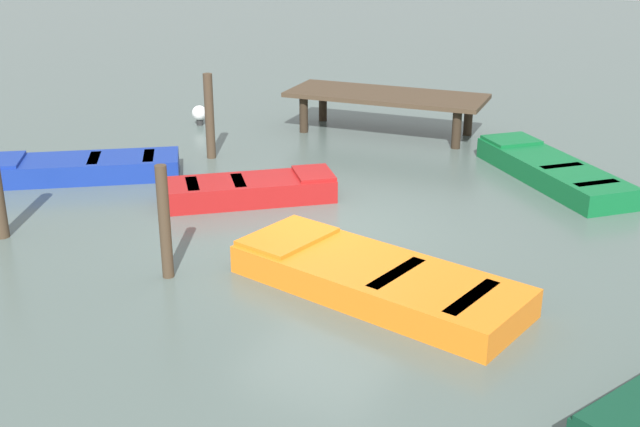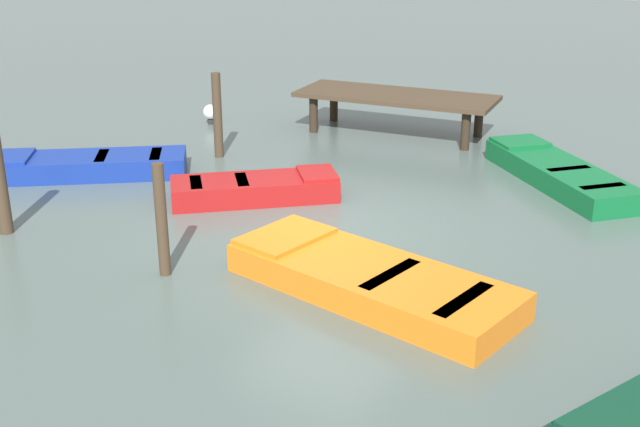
# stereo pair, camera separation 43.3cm
# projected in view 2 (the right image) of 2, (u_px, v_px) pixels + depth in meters

# --- Properties ---
(ground_plane) EXTENTS (80.00, 80.00, 0.00)m
(ground_plane) POSITION_uv_depth(u_px,v_px,m) (320.00, 234.00, 12.81)
(ground_plane) COLOR #4C5B56
(dock_segment) EXTENTS (4.69, 2.20, 0.95)m
(dock_segment) POSITION_uv_depth(u_px,v_px,m) (396.00, 99.00, 18.23)
(dock_segment) COLOR #423323
(dock_segment) RESTS_ON ground_plane
(rowboat_orange) EXTENTS (4.27, 2.19, 0.46)m
(rowboat_orange) POSITION_uv_depth(u_px,v_px,m) (369.00, 279.00, 10.74)
(rowboat_orange) COLOR orange
(rowboat_orange) RESTS_ON ground_plane
(rowboat_green) EXTENTS (3.55, 3.44, 0.46)m
(rowboat_green) POSITION_uv_depth(u_px,v_px,m) (558.00, 173.00, 15.10)
(rowboat_green) COLOR #0F602D
(rowboat_green) RESTS_ON ground_plane
(rowboat_red) EXTENTS (2.88, 2.70, 0.46)m
(rowboat_red) POSITION_uv_depth(u_px,v_px,m) (256.00, 188.00, 14.25)
(rowboat_red) COLOR maroon
(rowboat_red) RESTS_ON ground_plane
(rowboat_blue) EXTENTS (3.70, 3.19, 0.46)m
(rowboat_blue) POSITION_uv_depth(u_px,v_px,m) (86.00, 165.00, 15.56)
(rowboat_blue) COLOR navy
(rowboat_blue) RESTS_ON ground_plane
(mooring_piling_mid_right) EXTENTS (0.19, 0.19, 1.78)m
(mooring_piling_mid_right) POSITION_uv_depth(u_px,v_px,m) (217.00, 115.00, 16.51)
(mooring_piling_mid_right) COLOR #423323
(mooring_piling_mid_right) RESTS_ON ground_plane
(mooring_piling_center) EXTENTS (0.16, 0.16, 1.66)m
(mooring_piling_center) POSITION_uv_depth(u_px,v_px,m) (162.00, 220.00, 11.09)
(mooring_piling_center) COLOR #423323
(mooring_piling_center) RESTS_ON ground_plane
(marker_buoy) EXTENTS (0.36, 0.36, 0.48)m
(marker_buoy) POSITION_uv_depth(u_px,v_px,m) (211.00, 112.00, 19.31)
(marker_buoy) COLOR #262626
(marker_buoy) RESTS_ON ground_plane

